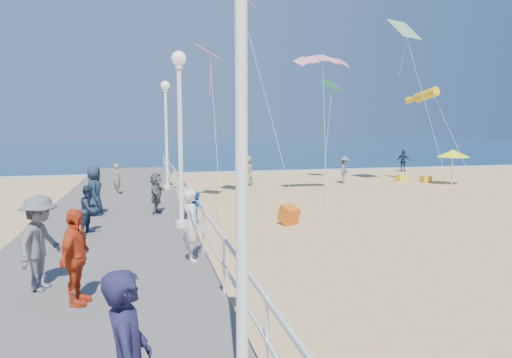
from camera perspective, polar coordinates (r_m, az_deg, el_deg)
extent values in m
plane|color=tan|center=(15.77, 10.67, -6.34)|extent=(160.00, 160.00, 0.00)
cube|color=#0C2849|center=(79.32, -9.09, 3.89)|extent=(160.00, 90.00, 0.05)
cube|color=white|center=(35.24, -3.18, 0.86)|extent=(160.00, 1.20, 0.04)
cube|color=slate|center=(14.41, -17.85, -6.95)|extent=(5.00, 44.00, 0.40)
cube|color=white|center=(14.20, -8.12, -1.76)|extent=(0.05, 42.00, 0.06)
cube|color=white|center=(14.28, -8.09, -3.75)|extent=(0.05, 42.00, 0.04)
cylinder|color=white|center=(5.13, -1.81, -0.43)|extent=(0.14, 0.14, 4.70)
cylinder|color=white|center=(14.34, -9.26, -5.56)|extent=(0.36, 0.36, 0.20)
cylinder|color=white|center=(14.04, -9.43, 3.87)|extent=(0.14, 0.14, 4.70)
sphere|color=white|center=(14.17, -9.63, 14.63)|extent=(0.44, 0.44, 0.44)
cylinder|color=white|center=(23.20, -11.00, -0.99)|extent=(0.36, 0.36, 0.20)
cylinder|color=white|center=(23.02, -11.13, 4.81)|extent=(0.14, 0.14, 4.70)
sphere|color=white|center=(23.10, -11.28, 11.40)|extent=(0.44, 0.44, 0.44)
imported|color=silver|center=(10.64, -8.05, -5.71)|extent=(0.44, 0.63, 1.67)
imported|color=blue|center=(10.73, -7.37, -3.48)|extent=(0.31, 0.38, 0.75)
imported|color=#5B5C61|center=(9.57, -25.40, -7.21)|extent=(1.04, 1.33, 1.81)
imported|color=red|center=(8.55, -21.65, -9.07)|extent=(0.67, 1.06, 1.69)
imported|color=#192637|center=(16.87, -19.55, -1.42)|extent=(0.57, 0.85, 1.72)
imported|color=#5A5B5F|center=(16.58, -12.35, -1.75)|extent=(0.66, 1.43, 1.48)
imported|color=gray|center=(21.81, -16.90, -0.01)|extent=(0.34, 0.52, 1.42)
imported|color=#1C293D|center=(14.06, -20.10, -3.60)|extent=(0.76, 0.84, 1.41)
imported|color=slate|center=(28.85, 11.02, 1.12)|extent=(1.11, 1.25, 1.68)
imported|color=#192338|center=(37.80, 17.95, 2.19)|extent=(0.94, 1.04, 1.70)
imported|color=#7C7B56|center=(27.10, -1.03, 1.04)|extent=(0.90, 1.04, 1.81)
cube|color=red|center=(16.37, 4.14, -4.70)|extent=(0.76, 0.86, 0.74)
cylinder|color=white|center=(29.92, 23.31, 1.02)|extent=(0.05, 0.05, 1.80)
cone|color=yellow|center=(29.85, 23.40, 2.96)|extent=(1.90, 1.90, 0.45)
cube|color=#D4DF17|center=(30.95, 17.69, 0.11)|extent=(0.55, 0.55, 0.40)
cube|color=orange|center=(30.80, 20.45, -0.03)|extent=(0.55, 0.55, 0.40)
cylinder|color=gold|center=(29.75, 20.54, 9.84)|extent=(1.02, 2.75, 1.09)
cube|color=#FF5DCD|center=(20.26, -5.78, 15.42)|extent=(1.34, 1.42, 0.59)
cube|color=blue|center=(28.48, 18.05, 17.36)|extent=(1.97, 1.73, 1.16)
cube|color=#26B367|center=(29.99, 9.44, 11.40)|extent=(1.15, 1.28, 0.62)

